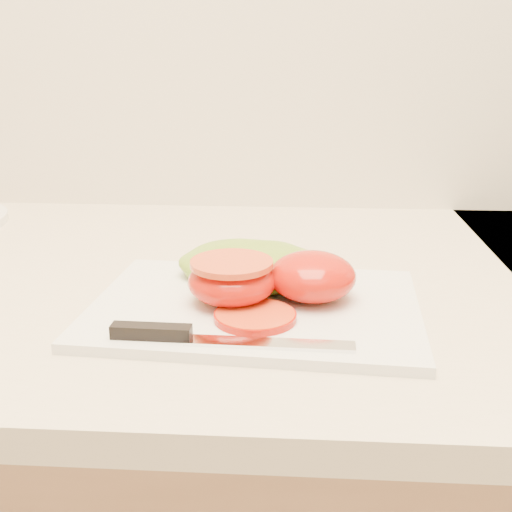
{
  "coord_description": "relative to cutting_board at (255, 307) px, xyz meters",
  "views": [
    {
      "loc": [
        -0.08,
        0.98,
        1.18
      ],
      "look_at": [
        -0.12,
        1.57,
        0.99
      ],
      "focal_mm": 45.0,
      "sensor_mm": 36.0,
      "label": 1
    }
  ],
  "objects": [
    {
      "name": "tomato_slice_0",
      "position": [
        0.0,
        -0.04,
        0.01
      ],
      "size": [
        0.07,
        0.07,
        0.01
      ],
      "primitive_type": "cylinder",
      "color": "#DC4B1F",
      "rests_on": "cutting_board"
    },
    {
      "name": "tomato_half_dome",
      "position": [
        0.06,
        0.01,
        0.03
      ],
      "size": [
        0.09,
        0.09,
        0.05
      ],
      "primitive_type": "ellipsoid",
      "color": "red",
      "rests_on": "cutting_board"
    },
    {
      "name": "lettuce_leaf_1",
      "position": [
        0.03,
        0.07,
        0.02
      ],
      "size": [
        0.13,
        0.11,
        0.02
      ],
      "primitive_type": "ellipsoid",
      "rotation": [
        0.0,
        0.0,
        0.41
      ],
      "color": "#80A92C",
      "rests_on": "cutting_board"
    },
    {
      "name": "cutting_board",
      "position": [
        0.0,
        0.0,
        0.0
      ],
      "size": [
        0.33,
        0.25,
        0.01
      ],
      "primitive_type": "cube",
      "rotation": [
        0.0,
        0.0,
        -0.07
      ],
      "color": "silver",
      "rests_on": "counter"
    },
    {
      "name": "knife",
      "position": [
        -0.04,
        -0.09,
        0.01
      ],
      "size": [
        0.21,
        0.03,
        0.01
      ],
      "rotation": [
        0.0,
        0.0,
        -0.03
      ],
      "color": "silver",
      "rests_on": "cutting_board"
    },
    {
      "name": "tomato_half_cut",
      "position": [
        -0.02,
        -0.0,
        0.03
      ],
      "size": [
        0.09,
        0.09,
        0.04
      ],
      "color": "red",
      "rests_on": "cutting_board"
    },
    {
      "name": "lettuce_leaf_0",
      "position": [
        -0.01,
        0.07,
        0.02
      ],
      "size": [
        0.18,
        0.13,
        0.03
      ],
      "primitive_type": "ellipsoid",
      "rotation": [
        0.0,
        0.0,
        -0.17
      ],
      "color": "#80A92C",
      "rests_on": "cutting_board"
    }
  ]
}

